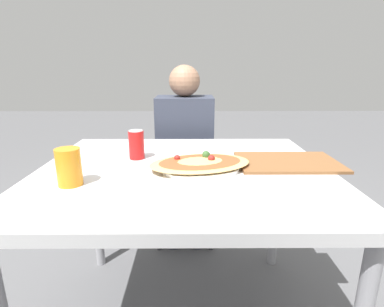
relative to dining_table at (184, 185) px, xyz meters
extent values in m
cube|color=silver|center=(0.00, 0.00, 0.05)|extent=(1.15, 0.98, 0.04)
cylinder|color=#99999E|center=(-0.52, 0.44, -0.33)|extent=(0.05, 0.05, 0.72)
cylinder|color=#99999E|center=(0.52, 0.44, -0.33)|extent=(0.05, 0.05, 0.72)
cube|color=black|center=(-0.01, 0.75, -0.23)|extent=(0.40, 0.40, 0.04)
cube|color=black|center=(-0.01, 0.94, -0.01)|extent=(0.38, 0.03, 0.42)
cylinder|color=#38383D|center=(0.16, 0.58, -0.47)|extent=(0.03, 0.03, 0.44)
cylinder|color=#38383D|center=(-0.18, 0.58, -0.47)|extent=(0.03, 0.03, 0.44)
cylinder|color=#38383D|center=(0.16, 0.92, -0.47)|extent=(0.03, 0.03, 0.44)
cylinder|color=#38383D|center=(-0.18, 0.92, -0.47)|extent=(0.03, 0.03, 0.44)
cylinder|color=#2D2D38|center=(0.07, 0.62, -0.45)|extent=(0.10, 0.10, 0.48)
cylinder|color=#2D2D38|center=(-0.09, 0.62, -0.45)|extent=(0.10, 0.10, 0.48)
cube|color=#333847|center=(-0.01, 0.72, 0.04)|extent=(0.35, 0.25, 0.50)
sphere|color=#997056|center=(-0.01, 0.72, 0.38)|extent=(0.19, 0.19, 0.19)
cylinder|color=white|center=(0.06, -0.02, 0.08)|extent=(0.31, 0.31, 0.01)
ellipsoid|color=#E0AD66|center=(0.06, -0.02, 0.10)|extent=(0.45, 0.33, 0.02)
ellipsoid|color=#C14C28|center=(0.06, -0.02, 0.10)|extent=(0.37, 0.27, 0.01)
sphere|color=#335928|center=(0.09, 0.04, 0.11)|extent=(0.03, 0.03, 0.03)
sphere|color=maroon|center=(0.11, 0.00, 0.11)|extent=(0.03, 0.03, 0.03)
sphere|color=maroon|center=(-0.03, 0.01, 0.11)|extent=(0.02, 0.02, 0.02)
cylinder|color=red|center=(-0.21, 0.13, 0.13)|extent=(0.07, 0.07, 0.12)
cylinder|color=silver|center=(-0.21, 0.13, 0.20)|extent=(0.06, 0.06, 0.00)
cylinder|color=orange|center=(-0.38, -0.18, 0.14)|extent=(0.08, 0.08, 0.13)
cube|color=brown|center=(0.43, 0.05, 0.08)|extent=(0.41, 0.27, 0.01)
camera|label=1|loc=(0.02, -1.13, 0.46)|focal=28.00mm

